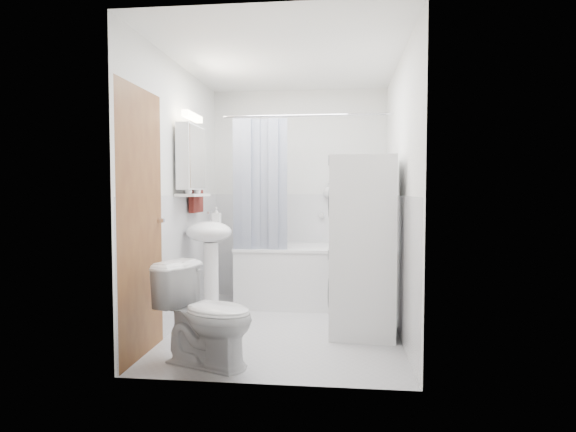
# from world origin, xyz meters

# --- Properties ---
(floor) EXTENTS (2.60, 2.60, 0.00)m
(floor) POSITION_xyz_m (0.00, 0.00, 0.00)
(floor) COLOR #B6B5BA
(floor) RESTS_ON ground
(room_walls) EXTENTS (2.60, 2.60, 2.60)m
(room_walls) POSITION_xyz_m (0.00, 0.00, 1.49)
(room_walls) COLOR silver
(room_walls) RESTS_ON ground
(wainscot) EXTENTS (1.98, 2.58, 2.58)m
(wainscot) POSITION_xyz_m (0.00, 0.29, 0.60)
(wainscot) COLOR white
(wainscot) RESTS_ON ground
(door) EXTENTS (0.05, 2.00, 2.00)m
(door) POSITION_xyz_m (-0.95, -0.55, 1.00)
(door) COLOR brown
(door) RESTS_ON ground
(bathtub) EXTENTS (1.68, 0.80, 0.64)m
(bathtub) POSITION_xyz_m (0.22, 0.92, 0.35)
(bathtub) COLOR white
(bathtub) RESTS_ON ground
(tub_spout) EXTENTS (0.04, 0.12, 0.04)m
(tub_spout) POSITION_xyz_m (0.42, 1.25, 0.96)
(tub_spout) COLOR silver
(tub_spout) RESTS_ON room_walls
(curtain_rod) EXTENTS (1.86, 0.02, 0.02)m
(curtain_rod) POSITION_xyz_m (0.22, 0.58, 2.00)
(curtain_rod) COLOR silver
(curtain_rod) RESTS_ON room_walls
(shower_curtain) EXTENTS (0.55, 0.02, 1.45)m
(shower_curtain) POSITION_xyz_m (-0.34, 0.58, 1.25)
(shower_curtain) COLOR #132045
(shower_curtain) RESTS_ON curtain_rod
(sink) EXTENTS (0.44, 0.37, 1.04)m
(sink) POSITION_xyz_m (-0.75, 0.15, 0.70)
(sink) COLOR white
(sink) RESTS_ON ground
(medicine_cabinet) EXTENTS (0.13, 0.50, 0.71)m
(medicine_cabinet) POSITION_xyz_m (-0.90, 0.10, 1.57)
(medicine_cabinet) COLOR white
(medicine_cabinet) RESTS_ON room_walls
(shelf) EXTENTS (0.18, 0.54, 0.02)m
(shelf) POSITION_xyz_m (-0.89, 0.10, 1.20)
(shelf) COLOR silver
(shelf) RESTS_ON room_walls
(shower_caddy) EXTENTS (0.22, 0.06, 0.02)m
(shower_caddy) POSITION_xyz_m (0.47, 1.24, 1.15)
(shower_caddy) COLOR silver
(shower_caddy) RESTS_ON room_walls
(towel) EXTENTS (0.07, 0.33, 0.79)m
(towel) POSITION_xyz_m (-0.94, 0.35, 1.43)
(towel) COLOR #5D1A17
(towel) RESTS_ON room_walls
(washer_dryer) EXTENTS (0.58, 0.57, 1.53)m
(washer_dryer) POSITION_xyz_m (0.68, -0.15, 0.77)
(washer_dryer) COLOR white
(washer_dryer) RESTS_ON ground
(toilet) EXTENTS (0.82, 0.64, 0.71)m
(toilet) POSITION_xyz_m (-0.45, -1.00, 0.36)
(toilet) COLOR white
(toilet) RESTS_ON ground
(soap_pump) EXTENTS (0.08, 0.17, 0.08)m
(soap_pump) POSITION_xyz_m (-0.71, 0.25, 0.95)
(soap_pump) COLOR gray
(soap_pump) RESTS_ON sink
(shelf_bottle) EXTENTS (0.07, 0.18, 0.07)m
(shelf_bottle) POSITION_xyz_m (-0.89, -0.05, 1.25)
(shelf_bottle) COLOR gray
(shelf_bottle) RESTS_ON shelf
(shelf_cup) EXTENTS (0.10, 0.09, 0.10)m
(shelf_cup) POSITION_xyz_m (-0.89, 0.22, 1.26)
(shelf_cup) COLOR gray
(shelf_cup) RESTS_ON shelf
(shampoo_a) EXTENTS (0.13, 0.17, 0.13)m
(shampoo_a) POSITION_xyz_m (0.35, 1.24, 1.23)
(shampoo_a) COLOR gray
(shampoo_a) RESTS_ON shower_caddy
(shampoo_b) EXTENTS (0.08, 0.21, 0.08)m
(shampoo_b) POSITION_xyz_m (0.47, 1.24, 1.20)
(shampoo_b) COLOR navy
(shampoo_b) RESTS_ON shower_caddy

